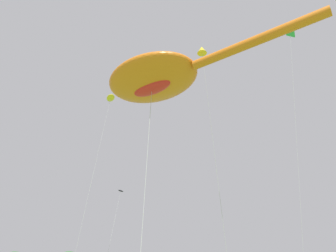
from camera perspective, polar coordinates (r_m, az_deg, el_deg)
The scene contains 5 objects.
big_show_kite at distance 19.21m, azimuth -2.17°, elevation 8.76°, with size 9.19×12.27×13.86m.
small_kite_delta_white at distance 36.75m, azimuth -8.80°, elevation -12.20°, with size 2.60×2.98×12.18m.
small_kite_box_yellow at distance 30.18m, azimuth -10.57°, elevation 4.89°, with size 2.41×1.92×18.23m.
small_kite_diamond_red at distance 22.06m, azimuth 6.29°, elevation 13.49°, with size 2.00×1.61×16.61m.
small_kite_bird_shape at distance 34.76m, azimuth 21.68°, elevation 13.98°, with size 3.55×2.63×25.95m.
Camera 1 is at (-4.93, -2.24, 1.43)m, focal length 33.09 mm.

